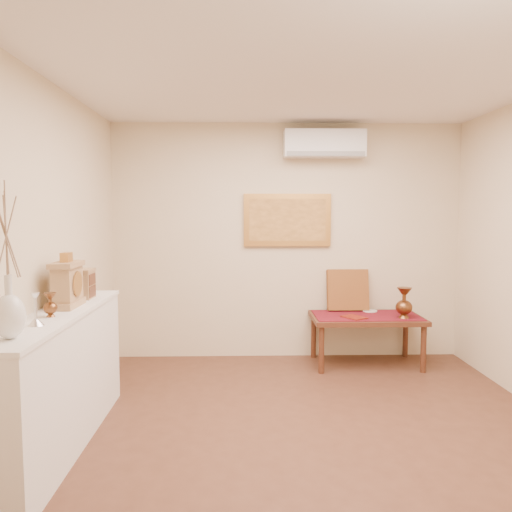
{
  "coord_description": "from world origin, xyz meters",
  "views": [
    {
      "loc": [
        -0.51,
        -3.51,
        1.69
      ],
      "look_at": [
        -0.39,
        1.15,
        1.28
      ],
      "focal_mm": 35.0,
      "sensor_mm": 36.0,
      "label": 1
    }
  ],
  "objects_px": {
    "display_ledge": "(59,380)",
    "wooden_chest": "(83,284)",
    "brass_urn_tall": "(404,299)",
    "mantel_clock": "(67,284)",
    "white_vase": "(7,257)",
    "low_table": "(366,322)"
  },
  "relations": [
    {
      "from": "brass_urn_tall",
      "to": "wooden_chest",
      "type": "relative_size",
      "value": 1.65
    },
    {
      "from": "display_ledge",
      "to": "wooden_chest",
      "type": "xyz_separation_m",
      "value": [
        -0.0,
        0.59,
        0.61
      ]
    },
    {
      "from": "wooden_chest",
      "to": "brass_urn_tall",
      "type": "bearing_deg",
      "value": 20.38
    },
    {
      "from": "display_ledge",
      "to": "wooden_chest",
      "type": "relative_size",
      "value": 8.28
    },
    {
      "from": "white_vase",
      "to": "display_ledge",
      "type": "relative_size",
      "value": 0.45
    },
    {
      "from": "mantel_clock",
      "to": "white_vase",
      "type": "bearing_deg",
      "value": -89.52
    },
    {
      "from": "brass_urn_tall",
      "to": "display_ledge",
      "type": "relative_size",
      "value": 0.2
    },
    {
      "from": "white_vase",
      "to": "wooden_chest",
      "type": "distance_m",
      "value": 1.36
    },
    {
      "from": "low_table",
      "to": "mantel_clock",
      "type": "bearing_deg",
      "value": -148.16
    },
    {
      "from": "display_ledge",
      "to": "wooden_chest",
      "type": "distance_m",
      "value": 0.85
    },
    {
      "from": "brass_urn_tall",
      "to": "white_vase",
      "type": "bearing_deg",
      "value": -141.03
    },
    {
      "from": "brass_urn_tall",
      "to": "mantel_clock",
      "type": "bearing_deg",
      "value": -153.7
    },
    {
      "from": "brass_urn_tall",
      "to": "mantel_clock",
      "type": "xyz_separation_m",
      "value": [
        -3.04,
        -1.5,
        0.4
      ]
    },
    {
      "from": "display_ledge",
      "to": "mantel_clock",
      "type": "height_order",
      "value": "mantel_clock"
    },
    {
      "from": "brass_urn_tall",
      "to": "wooden_chest",
      "type": "distance_m",
      "value": 3.26
    },
    {
      "from": "white_vase",
      "to": "mantel_clock",
      "type": "bearing_deg",
      "value": 90.48
    },
    {
      "from": "display_ledge",
      "to": "mantel_clock",
      "type": "xyz_separation_m",
      "value": [
        0.0,
        0.22,
        0.66
      ]
    },
    {
      "from": "white_vase",
      "to": "mantel_clock",
      "type": "xyz_separation_m",
      "value": [
        -0.01,
        0.95,
        -0.28
      ]
    },
    {
      "from": "mantel_clock",
      "to": "wooden_chest",
      "type": "height_order",
      "value": "mantel_clock"
    },
    {
      "from": "brass_urn_tall",
      "to": "display_ledge",
      "type": "bearing_deg",
      "value": -150.47
    },
    {
      "from": "brass_urn_tall",
      "to": "display_ledge",
      "type": "height_order",
      "value": "display_ledge"
    },
    {
      "from": "display_ledge",
      "to": "white_vase",
      "type": "bearing_deg",
      "value": -89.21
    }
  ]
}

